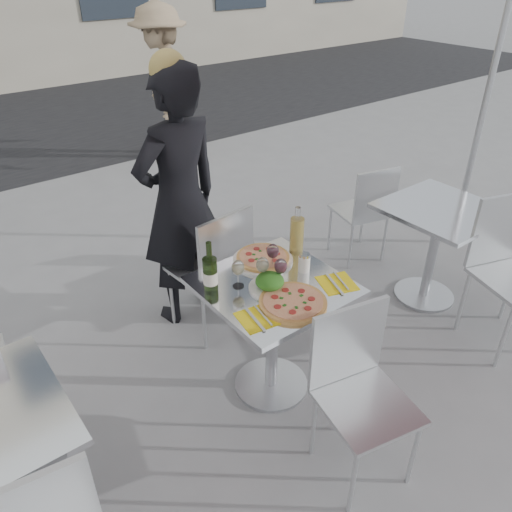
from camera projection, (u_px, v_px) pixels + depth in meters
ground at (271, 385)px, 3.03m from camera, size 80.00×80.00×0.00m
main_table at (273, 315)px, 2.75m from camera, size 0.72×0.72×0.75m
side_table_right at (437, 234)px, 3.53m from camera, size 0.72×0.72×0.75m
chair_far at (216, 263)px, 3.18m from camera, size 0.46×0.47×0.93m
chair_near at (358, 381)px, 2.35m from camera, size 0.48×0.49×0.89m
side_chair_rfar at (367, 207)px, 3.99m from camera, size 0.47×0.48×0.85m
side_chair_rnear at (509, 260)px, 3.15m from camera, size 0.57×0.58×0.98m
woman_diner at (180, 201)px, 3.21m from camera, size 0.68×0.50×1.75m
pedestrian_b at (163, 84)px, 5.93m from camera, size 1.02×1.31×1.78m
pizza_near at (293, 302)px, 2.48m from camera, size 0.34×0.34×0.02m
pizza_far at (263, 258)px, 2.82m from camera, size 0.34×0.34×0.03m
salad_plate at (270, 282)px, 2.58m from camera, size 0.22×0.22×0.09m
wine_bottle at (210, 273)px, 2.52m from camera, size 0.07×0.08×0.29m
carafe at (297, 235)px, 2.85m from camera, size 0.08×0.08×0.29m
sugar_shaker at (304, 262)px, 2.72m from camera, size 0.06×0.06×0.11m
wineglass_white_a at (238, 269)px, 2.56m from camera, size 0.07×0.07×0.16m
wineglass_white_b at (262, 266)px, 2.59m from camera, size 0.07×0.07×0.16m
wineglass_red_a at (281, 267)px, 2.57m from camera, size 0.07×0.07×0.16m
wineglass_red_b at (273, 252)px, 2.70m from camera, size 0.07×0.07×0.16m
napkin_left at (258, 318)px, 2.39m from camera, size 0.21×0.21×0.01m
napkin_right at (337, 283)px, 2.64m from camera, size 0.23×0.23×0.01m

